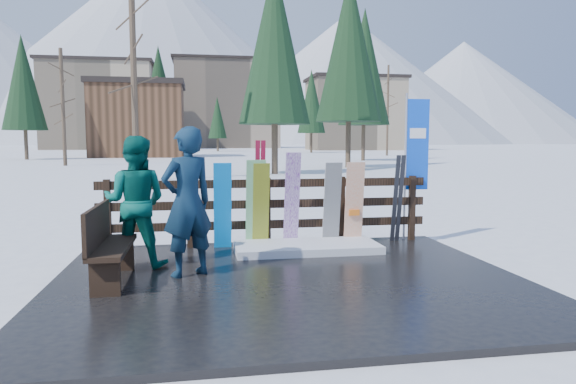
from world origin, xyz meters
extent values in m
plane|color=white|center=(0.00, 0.00, 0.00)|extent=(700.00, 700.00, 0.00)
cube|color=black|center=(0.00, 0.00, 0.04)|extent=(6.00, 5.00, 0.08)
cube|color=black|center=(-2.60, 2.20, 0.66)|extent=(0.10, 0.10, 1.15)
cube|color=black|center=(-1.30, 2.20, 0.66)|extent=(0.10, 0.10, 1.15)
cube|color=black|center=(0.00, 2.20, 0.66)|extent=(0.10, 0.10, 1.15)
cube|color=black|center=(1.30, 2.20, 0.66)|extent=(0.10, 0.10, 1.15)
cube|color=black|center=(2.60, 2.20, 0.66)|extent=(0.10, 0.10, 1.15)
cube|color=black|center=(0.00, 2.20, 0.43)|extent=(5.60, 0.05, 0.14)
cube|color=black|center=(0.00, 2.20, 0.78)|extent=(5.60, 0.05, 0.14)
cube|color=black|center=(0.00, 2.20, 1.13)|extent=(5.60, 0.05, 0.14)
cube|color=white|center=(0.56, 1.60, 0.14)|extent=(2.31, 1.00, 0.12)
cube|color=black|center=(-2.20, 0.20, 0.53)|extent=(0.40, 1.50, 0.06)
cube|color=black|center=(-2.20, -0.40, 0.30)|extent=(0.34, 0.06, 0.45)
cube|color=black|center=(-2.20, 0.80, 0.30)|extent=(0.34, 0.06, 0.45)
cube|color=black|center=(-2.38, 0.20, 0.80)|extent=(0.05, 1.50, 0.50)
cube|color=#0588F0|center=(-0.77, 1.98, 0.79)|extent=(0.29, 0.30, 1.42)
cube|color=silver|center=(-0.23, 1.98, 0.81)|extent=(0.32, 0.33, 1.46)
cube|color=#EFFF28|center=(-0.14, 1.98, 0.79)|extent=(0.27, 0.32, 1.41)
cube|color=white|center=(0.38, 1.98, 0.87)|extent=(0.25, 0.35, 1.58)
cube|color=black|center=(1.07, 1.98, 0.78)|extent=(0.29, 0.24, 1.41)
cube|color=silver|center=(1.46, 1.98, 0.79)|extent=(0.31, 0.19, 1.41)
cube|color=maroon|center=(-0.19, 2.05, 0.97)|extent=(0.08, 0.34, 1.78)
cube|color=maroon|center=(-0.10, 2.05, 0.97)|extent=(0.07, 0.34, 1.78)
cube|color=black|center=(2.23, 2.05, 0.84)|extent=(0.08, 0.27, 1.53)
cube|color=black|center=(2.32, 2.05, 0.84)|extent=(0.08, 0.27, 1.53)
cylinder|color=silver|center=(2.48, 2.25, 1.38)|extent=(0.04, 0.04, 2.60)
cube|color=blue|center=(2.70, 2.25, 1.78)|extent=(0.42, 0.02, 1.60)
imported|color=#10354B|center=(-1.29, 0.39, 1.06)|extent=(0.85, 0.75, 1.95)
imported|color=#07574B|center=(-2.02, 1.00, 1.00)|extent=(1.01, 0.85, 1.84)
cube|color=tan|center=(-22.00, 110.00, 9.00)|extent=(22.00, 14.00, 18.00)
cube|color=black|center=(-22.00, 110.00, 18.30)|extent=(23.10, 14.70, 0.60)
cube|color=gray|center=(6.00, 130.00, 11.00)|extent=(26.00, 16.00, 22.00)
cube|color=black|center=(6.00, 130.00, 22.30)|extent=(27.30, 16.80, 0.60)
cube|color=tan|center=(30.00, 95.00, 7.00)|extent=(18.00, 12.00, 14.00)
cube|color=black|center=(30.00, 95.00, 14.30)|extent=(18.90, 12.60, 0.60)
cube|color=brown|center=(-8.00, 55.00, 4.00)|extent=(10.00, 8.00, 8.00)
cube|color=black|center=(-8.00, 55.00, 8.30)|extent=(10.50, 8.40, 0.60)
cylinder|color=#382B1E|center=(-4.00, 18.00, 5.47)|extent=(0.28, 0.28, 10.95)
cone|color=black|center=(3.00, 22.00, 5.53)|extent=(3.98, 3.98, 11.06)
cone|color=black|center=(9.00, 28.00, 6.32)|extent=(4.55, 4.55, 12.64)
cylinder|color=#382B1E|center=(-11.00, 34.00, 4.29)|extent=(0.28, 0.28, 8.57)
cone|color=black|center=(14.00, 40.00, 6.66)|extent=(4.79, 4.79, 13.31)
cone|color=black|center=(-18.00, 48.00, 5.78)|extent=(4.16, 4.16, 11.55)
cylinder|color=#382B1E|center=(22.00, 55.00, 5.57)|extent=(0.28, 0.28, 11.15)
cone|color=black|center=(-6.00, 60.00, 6.46)|extent=(4.65, 4.65, 12.91)
cone|color=black|center=(16.00, 72.00, 6.10)|extent=(4.39, 4.39, 12.19)
cone|color=black|center=(2.00, 85.00, 4.53)|extent=(3.26, 3.26, 9.07)
cone|color=white|center=(-30.00, 340.00, 60.00)|extent=(260.00, 260.00, 120.00)
cone|color=white|center=(90.00, 310.00, 40.00)|extent=(200.00, 200.00, 80.00)
cone|color=white|center=(180.00, 330.00, 35.00)|extent=(180.00, 180.00, 70.00)
camera|label=1|loc=(-1.12, -6.37, 1.85)|focal=32.00mm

